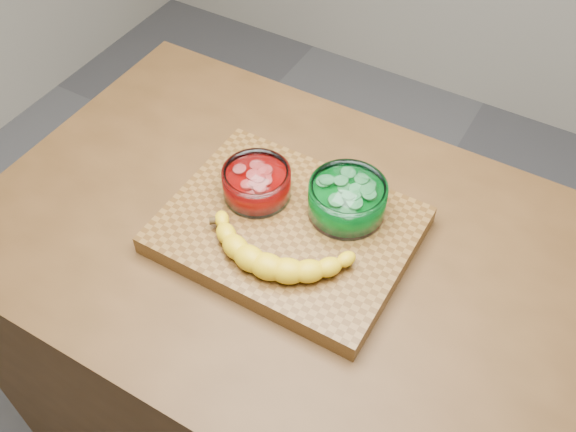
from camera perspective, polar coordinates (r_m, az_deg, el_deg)
The scene contains 6 objects.
ground at distance 2.00m, azimuth 0.00°, elevation -18.39°, with size 3.50×3.50×0.00m, color #56575B.
counter at distance 1.59m, azimuth 0.00°, elevation -12.14°, with size 1.20×0.80×0.90m, color #503318.
cutting_board at distance 1.20m, azimuth 0.00°, elevation -1.25°, with size 0.45×0.35×0.04m, color brown.
bowl_red at distance 1.21m, azimuth -2.80°, elevation 2.95°, with size 0.13×0.13×0.06m.
bowl_green at distance 1.19m, azimuth 5.28°, elevation 1.48°, with size 0.15×0.15×0.07m.
banana at distance 1.12m, azimuth -1.15°, elevation -2.88°, with size 0.31×0.15×0.04m, color gold, non-canonical shape.
Camera 1 is at (0.39, -0.66, 1.84)m, focal length 40.00 mm.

